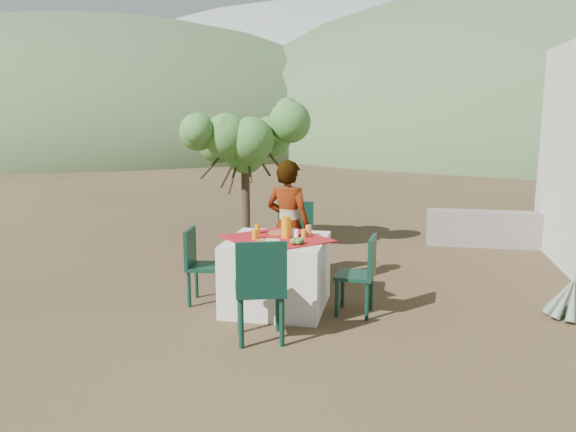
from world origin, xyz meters
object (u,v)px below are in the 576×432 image
Objects in this scene: table at (277,273)px; person at (288,225)px; chair_near at (261,286)px; agave at (574,298)px; chair_far at (295,237)px; chair_left at (200,262)px; shrub_tree at (250,148)px; juice_pitcher at (286,227)px; chair_right at (362,271)px.

table is 0.76m from person.
agave is (2.97, 1.27, -0.33)m from chair_near.
chair_left is (-0.84, -1.11, -0.08)m from chair_far.
chair_near reaches higher than agave.
shrub_tree is (-1.00, 3.35, 1.02)m from chair_near.
juice_pitcher is (0.10, -0.61, 0.10)m from person.
table is 0.50m from juice_pitcher.
chair_left is (-0.92, 0.94, -0.08)m from chair_near.
chair_far is 1.16× the size of chair_right.
chair_right is 1.18m from person.
person is 0.78× the size of shrub_tree.
chair_right is 0.91m from juice_pitcher.
chair_far is at bearing 165.56° from agave.
table is 1.35× the size of chair_far.
shrub_tree reaches higher than chair_far.
shrub_tree is at bearing 111.21° from table.
juice_pitcher is at bearing -109.82° from chair_near.
juice_pitcher is (1.02, -2.35, -0.69)m from shrub_tree.
chair_near is at bearing -73.48° from shrub_tree.
chair_far is 1.89m from shrub_tree.
agave is at bearing -91.01° from chair_left.
shrub_tree reaches higher than chair_right.
chair_far reaches higher than chair_left.
shrub_tree is at bearing -91.71° from chair_near.
chair_right is at bearing -150.46° from chair_near.
chair_left is 0.42× the size of shrub_tree.
chair_far is 0.49× the size of shrub_tree.
chair_left is 1.00× the size of chair_right.
juice_pitcher reaches higher than table.
chair_left is at bearing 56.58° from person.
table is at bearing -93.24° from chair_far.
juice_pitcher reaches higher than chair_left.
juice_pitcher reaches higher than chair_far.
chair_near is at bearing -37.29° from chair_right.
chair_far is 3.17m from agave.
chair_near is at bearing -91.72° from chair_far.
shrub_tree reaches higher than agave.
chair_right is at bearing -53.02° from shrub_tree.
person reaches higher than chair_near.
chair_right is at bearing -96.45° from chair_left.
shrub_tree is 2.65m from juice_pitcher.
chair_far is 4.39× the size of juice_pitcher.
person is 0.62m from juice_pitcher.
person is (-0.00, 0.65, 0.39)m from table.
shrub_tree is (-0.93, 1.74, 0.79)m from person.
chair_left is (-0.86, -0.02, 0.08)m from table.
chair_near is at bearing 111.00° from person.
chair_right is (0.92, -1.13, -0.08)m from chair_far.
agave is at bearing 104.17° from chair_right.
agave is at bearing 5.77° from table.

